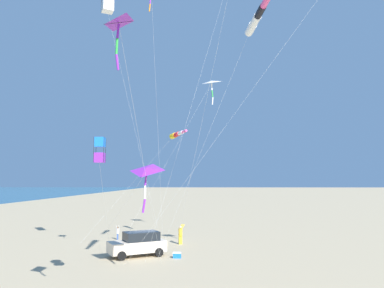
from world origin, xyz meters
name	(u,v)px	position (x,y,z in m)	size (l,w,h in m)	color
ground_plane	(142,242)	(0.00, 0.00, 0.00)	(600.00, 600.00, 0.00)	tan
parked_car	(138,244)	(0.74, -6.57, 0.95)	(4.66, 3.68, 1.85)	beige
cooler_box	(177,255)	(3.81, -7.14, 0.21)	(0.62, 0.42, 0.42)	blue
person_adult_flyer	(180,233)	(3.71, -1.10, 0.99)	(0.65, 0.61, 1.82)	gold
person_child_green_jacket	(118,232)	(-2.69, 1.38, 0.75)	(0.34, 0.43, 1.39)	#335199
kite_delta_small_distant	(212,83)	(6.77, 3.55, 16.43)	(9.90, 3.59, 16.81)	white
kite_box_striped_overhead	(100,150)	(0.28, -16.15, 7.41)	(2.38, 11.39, 8.10)	blue
kite_delta_checkered_midright	(118,24)	(2.59, -22.23, 11.65)	(1.36, 13.93, 11.97)	purple
kite_delta_long_streamer_left	(146,171)	(2.26, -12.88, 6.39)	(7.29, 12.67, 6.91)	purple
kite_windsock_red_high_left	(259,14)	(9.15, -14.18, 15.76)	(7.37, 12.00, 16.07)	white
kite_windsock_rainbow_low_near	(177,135)	(3.15, 1.08, 10.43)	(10.01, 2.95, 10.72)	yellow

